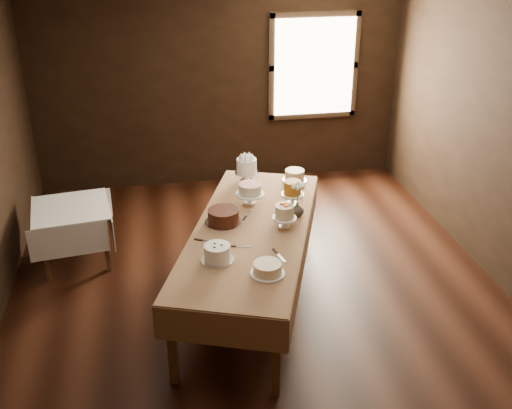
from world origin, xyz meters
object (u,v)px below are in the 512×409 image
at_px(cake_speckled, 295,176).
at_px(cake_swirl, 217,253).
at_px(cake_server_b, 281,258).
at_px(cake_server_a, 244,246).
at_px(cake_server_e, 211,242).
at_px(cake_server_c, 249,213).
at_px(side_table, 71,214).
at_px(cake_flowers, 284,217).
at_px(cake_server_d, 287,215).
at_px(cake_cream, 268,269).
at_px(cake_caramel, 292,194).
at_px(flower_vase, 297,209).
at_px(cake_meringue, 247,171).
at_px(cake_chocolate, 223,217).
at_px(display_table, 251,234).
at_px(cake_lattice, 250,195).

xyz_separation_m(cake_speckled, cake_swirl, (-1.04, -1.52, 0.01)).
bearing_deg(cake_server_b, cake_swirl, -110.59).
xyz_separation_m(cake_server_a, cake_server_e, (-0.28, 0.13, 0.00)).
bearing_deg(cake_server_c, cake_speckled, -13.47).
height_order(cake_speckled, cake_server_e, cake_speckled).
bearing_deg(cake_speckled, cake_server_a, -120.43).
height_order(side_table, cake_flowers, cake_flowers).
xyz_separation_m(cake_speckled, cake_server_d, (-0.27, -0.81, -0.06)).
height_order(cake_cream, cake_server_e, cake_cream).
height_order(side_table, cake_swirl, cake_swirl).
height_order(cake_caramel, cake_flowers, cake_caramel).
xyz_separation_m(cake_caramel, cake_cream, (-0.50, -1.23, -0.07)).
relative_size(cake_swirl, flower_vase, 2.22).
distance_m(cake_caramel, cake_server_c, 0.49).
xyz_separation_m(cake_meringue, cake_server_c, (-0.11, -0.77, -0.12)).
bearing_deg(cake_caramel, cake_flowers, -111.94).
bearing_deg(cake_caramel, cake_server_c, -166.15).
height_order(cake_server_b, cake_server_d, same).
xyz_separation_m(cake_chocolate, cake_server_c, (0.27, 0.16, -0.06)).
bearing_deg(cake_caramel, cake_speckled, 74.04).
relative_size(side_table, cake_server_d, 3.74).
relative_size(cake_meringue, cake_swirl, 0.99).
xyz_separation_m(cake_server_d, cake_server_e, (-0.79, -0.39, 0.00)).
distance_m(cake_meringue, cake_server_e, 1.39).
bearing_deg(cake_caramel, cake_server_b, -108.33).
xyz_separation_m(cake_swirl, cake_cream, (0.38, -0.29, -0.02)).
distance_m(cake_speckled, cake_flowers, 1.09).
bearing_deg(cake_caramel, cake_server_e, -145.18).
relative_size(cake_meringue, flower_vase, 2.19).
distance_m(side_table, cake_cream, 2.62).
relative_size(cake_chocolate, cake_server_d, 1.74).
bearing_deg(display_table, cake_server_c, 83.90).
distance_m(side_table, cake_meringue, 1.95).
height_order(cake_chocolate, cake_cream, cake_chocolate).
height_order(cake_lattice, cake_server_c, cake_lattice).
relative_size(cake_speckled, cake_server_e, 1.13).
bearing_deg(cake_lattice, cake_speckled, 39.07).
relative_size(cake_swirl, cake_server_d, 1.29).
height_order(side_table, flower_vase, flower_vase).
relative_size(cake_chocolate, cake_swirl, 1.35).
bearing_deg(side_table, cake_lattice, -16.95).
xyz_separation_m(side_table, cake_caramel, (2.27, -0.67, 0.35)).
bearing_deg(cake_cream, display_table, 90.12).
height_order(cake_server_c, cake_server_e, same).
distance_m(display_table, cake_server_a, 0.35).
distance_m(cake_meringue, cake_flowers, 1.12).
bearing_deg(cake_speckled, side_table, 177.76).
bearing_deg(cake_meringue, cake_swirl, -108.03).
bearing_deg(display_table, cake_meringue, 82.57).
bearing_deg(side_table, cake_server_a, -40.63).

